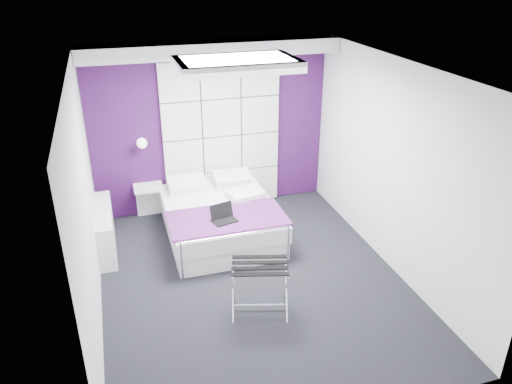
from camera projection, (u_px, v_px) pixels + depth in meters
floor at (253, 281)px, 6.17m from camera, size 4.40×4.40×0.00m
ceiling at (252, 69)px, 5.06m from camera, size 4.40×4.40×0.00m
wall_back at (211, 127)px, 7.52m from camera, size 3.60×0.00×3.60m
wall_left at (85, 206)px, 5.14m from camera, size 0.00×4.40×4.40m
wall_right at (393, 168)px, 6.09m from camera, size 0.00×4.40×4.40m
accent_wall at (211, 128)px, 7.51m from camera, size 3.58×0.02×2.58m
soffit at (211, 48)px, 6.79m from camera, size 3.58×0.50×0.20m
headboard at (222, 136)px, 7.56m from camera, size 1.80×0.08×2.30m
skylight at (237, 63)px, 5.60m from camera, size 1.36×0.86×0.12m
wall_lamp at (142, 142)px, 7.16m from camera, size 0.15×0.15×0.15m
radiator at (105, 230)px, 6.72m from camera, size 0.22×1.20×0.60m
bed at (220, 218)px, 7.06m from camera, size 1.54×1.86×0.66m
nightstand at (148, 187)px, 7.43m from camera, size 0.42×0.33×0.05m
luggage_rack at (260, 288)px, 5.54m from camera, size 0.61×0.45×0.60m
laptop at (224, 216)px, 6.48m from camera, size 0.31×0.22×0.23m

